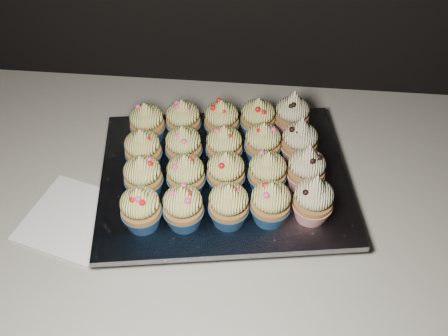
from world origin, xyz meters
name	(u,v)px	position (x,y,z in m)	size (l,w,h in m)	color
cabinet	(258,315)	(0.00, 1.70, 0.43)	(2.40, 0.60, 0.86)	black
worktop	(271,196)	(0.00, 1.70, 0.88)	(2.44, 0.64, 0.04)	beige
napkin	(73,218)	(-0.33, 1.60, 0.90)	(0.15, 0.15, 0.00)	white
baking_tray	(224,183)	(-0.08, 1.70, 0.91)	(0.39, 0.30, 0.02)	black
foil_lining	(224,177)	(-0.08, 1.70, 0.93)	(0.42, 0.33, 0.01)	silver
cupcake_0	(141,208)	(-0.20, 1.58, 0.97)	(0.06, 0.06, 0.08)	navy
cupcake_1	(183,207)	(-0.14, 1.59, 0.97)	(0.06, 0.06, 0.08)	navy
cupcake_2	(229,205)	(-0.07, 1.60, 0.97)	(0.06, 0.06, 0.08)	navy
cupcake_3	(270,203)	(0.00, 1.61, 0.97)	(0.06, 0.06, 0.08)	navy
cupcake_4	(313,200)	(0.06, 1.62, 0.97)	(0.06, 0.06, 0.10)	#A81720
cupcake_5	(143,177)	(-0.21, 1.64, 0.97)	(0.06, 0.06, 0.08)	navy
cupcake_6	(186,175)	(-0.14, 1.65, 0.97)	(0.06, 0.06, 0.08)	navy
cupcake_7	(226,173)	(-0.08, 1.67, 0.97)	(0.06, 0.06, 0.08)	navy
cupcake_8	(267,173)	(-0.01, 1.67, 0.97)	(0.06, 0.06, 0.08)	navy
cupcake_9	(306,169)	(0.05, 1.68, 0.97)	(0.06, 0.06, 0.10)	#A81720
cupcake_10	(143,150)	(-0.22, 1.71, 0.97)	(0.06, 0.06, 0.08)	navy
cupcake_11	(184,147)	(-0.16, 1.72, 0.97)	(0.06, 0.06, 0.08)	navy
cupcake_12	(224,146)	(-0.09, 1.73, 0.97)	(0.06, 0.06, 0.08)	navy
cupcake_13	(263,143)	(-0.02, 1.74, 0.97)	(0.06, 0.06, 0.08)	navy
cupcake_14	(299,142)	(0.04, 1.75, 0.97)	(0.06, 0.06, 0.10)	#A81720
cupcake_15	(147,123)	(-0.23, 1.77, 0.97)	(0.06, 0.06, 0.08)	navy
cupcake_16	(183,120)	(-0.17, 1.79, 0.97)	(0.06, 0.06, 0.08)	navy
cupcake_17	(222,120)	(-0.10, 1.79, 0.97)	(0.06, 0.06, 0.08)	navy
cupcake_18	(258,118)	(-0.03, 1.80, 0.97)	(0.06, 0.06, 0.08)	navy
cupcake_19	(292,115)	(0.03, 1.82, 0.97)	(0.06, 0.06, 0.10)	#A81720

